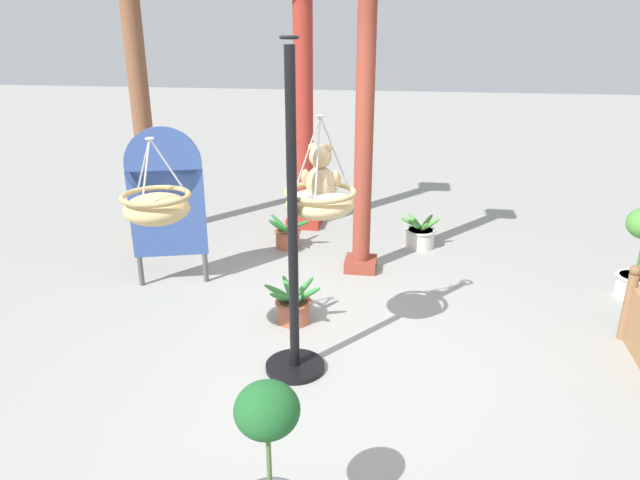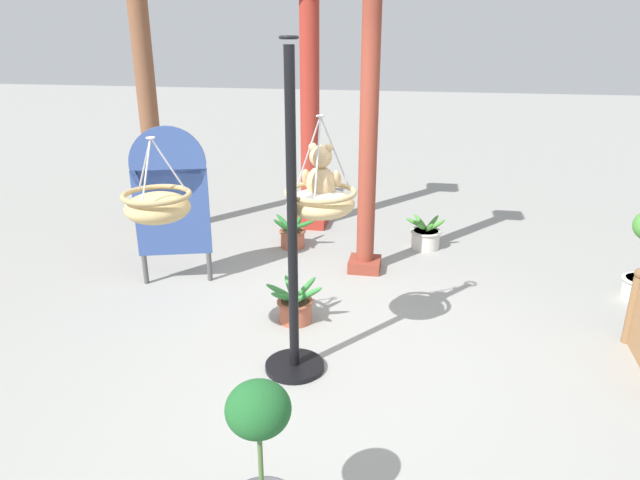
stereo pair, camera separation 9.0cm
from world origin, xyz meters
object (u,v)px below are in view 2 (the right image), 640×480
object	(u,v)px
greenhouse_pillar_left	(149,116)
potted_plant_small_succulent	(295,306)
teddy_bear	(321,176)
potted_plant_fern_front	(292,235)
greenhouse_pillar_right	(368,134)
hanging_basket_left_high	(157,205)
potted_plant_tall_leafy	(425,236)
hanging_basket_with_teddy	(320,201)
greenhouse_pillar_far_back	(310,114)
display_pole_central	(293,281)
potted_plant_flowering_red	(261,478)
display_sign_board	(171,194)

from	to	relation	value
greenhouse_pillar_left	potted_plant_small_succulent	bearing A→B (deg)	-42.10
teddy_bear	potted_plant_fern_front	bearing A→B (deg)	108.36
greenhouse_pillar_left	greenhouse_pillar_right	world-z (taller)	greenhouse_pillar_left
hanging_basket_left_high	potted_plant_tall_leafy	bearing A→B (deg)	56.39
hanging_basket_with_teddy	teddy_bear	bearing A→B (deg)	90.00
greenhouse_pillar_right	potted_plant_small_succulent	distance (m)	1.83
greenhouse_pillar_far_back	potted_plant_small_succulent	distance (m)	2.87
hanging_basket_with_teddy	potted_plant_fern_front	world-z (taller)	hanging_basket_with_teddy
potted_plant_small_succulent	teddy_bear	bearing A→B (deg)	-55.66
display_pole_central	potted_plant_fern_front	xyz separation A→B (m)	(-0.57, 2.45, -0.57)
greenhouse_pillar_right	potted_plant_flowering_red	world-z (taller)	greenhouse_pillar_right
greenhouse_pillar_far_back	hanging_basket_with_teddy	bearing A→B (deg)	-77.42
hanging_basket_with_teddy	greenhouse_pillar_right	distance (m)	1.71
potted_plant_fern_front	potted_plant_flowering_red	world-z (taller)	potted_plant_flowering_red
hanging_basket_with_teddy	display_sign_board	distance (m)	1.97
teddy_bear	potted_plant_fern_front	size ratio (longest dim) A/B	0.80
hanging_basket_with_teddy	potted_plant_flowering_red	distance (m)	1.97
hanging_basket_left_high	greenhouse_pillar_far_back	size ratio (longest dim) A/B	0.20
hanging_basket_left_high	greenhouse_pillar_far_back	world-z (taller)	greenhouse_pillar_far_back
display_pole_central	potted_plant_small_succulent	size ratio (longest dim) A/B	4.59
display_pole_central	greenhouse_pillar_far_back	size ratio (longest dim) A/B	0.80
display_pole_central	potted_plant_fern_front	bearing A→B (deg)	103.17
potted_plant_flowering_red	potted_plant_small_succulent	bearing A→B (deg)	98.70
hanging_basket_left_high	greenhouse_pillar_far_back	distance (m)	3.39
potted_plant_flowering_red	display_pole_central	bearing A→B (deg)	97.03
greenhouse_pillar_right	potted_plant_fern_front	size ratio (longest dim) A/B	5.78
potted_plant_fern_front	potted_plant_tall_leafy	xyz separation A→B (m)	(1.51, 0.25, -0.00)
display_sign_board	potted_plant_tall_leafy	bearing A→B (deg)	29.88
potted_plant_fern_front	display_pole_central	bearing A→B (deg)	-76.83
potted_plant_fern_front	potted_plant_flowering_red	distance (m)	4.07
potted_plant_small_succulent	greenhouse_pillar_far_back	bearing A→B (deg)	98.21
greenhouse_pillar_right	potted_plant_flowering_red	distance (m)	3.62
greenhouse_pillar_right	greenhouse_pillar_left	bearing A→B (deg)	164.71
greenhouse_pillar_far_back	potted_plant_tall_leafy	bearing A→B (deg)	-21.22
hanging_basket_with_teddy	display_sign_board	world-z (taller)	hanging_basket_with_teddy
display_pole_central	potted_plant_flowering_red	size ratio (longest dim) A/B	2.54
hanging_basket_with_teddy	greenhouse_pillar_right	bearing A→B (deg)	84.38
hanging_basket_left_high	display_sign_board	xyz separation A→B (m)	(-0.56, 1.40, -0.33)
display_pole_central	potted_plant_small_succulent	xyz separation A→B (m)	(-0.16, 0.72, -0.58)
potted_plant_flowering_red	potted_plant_tall_leafy	xyz separation A→B (m)	(0.75, 4.23, -0.26)
hanging_basket_with_teddy	potted_plant_small_succulent	xyz separation A→B (m)	(-0.31, 0.47, -1.09)
display_pole_central	potted_plant_small_succulent	distance (m)	0.93
hanging_basket_with_teddy	hanging_basket_left_high	world-z (taller)	hanging_basket_with_teddy
greenhouse_pillar_left	greenhouse_pillar_far_back	size ratio (longest dim) A/B	1.01
display_pole_central	greenhouse_pillar_right	size ratio (longest dim) A/B	0.80
hanging_basket_left_high	potted_plant_tall_leafy	xyz separation A→B (m)	(1.86, 2.79, -1.10)
hanging_basket_with_teddy	teddy_bear	size ratio (longest dim) A/B	1.75
display_pole_central	potted_plant_flowering_red	xyz separation A→B (m)	(0.19, -1.53, -0.31)
hanging_basket_left_high	hanging_basket_with_teddy	bearing A→B (deg)	17.72
potted_plant_fern_front	potted_plant_flowering_red	xyz separation A→B (m)	(0.76, -3.99, 0.26)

